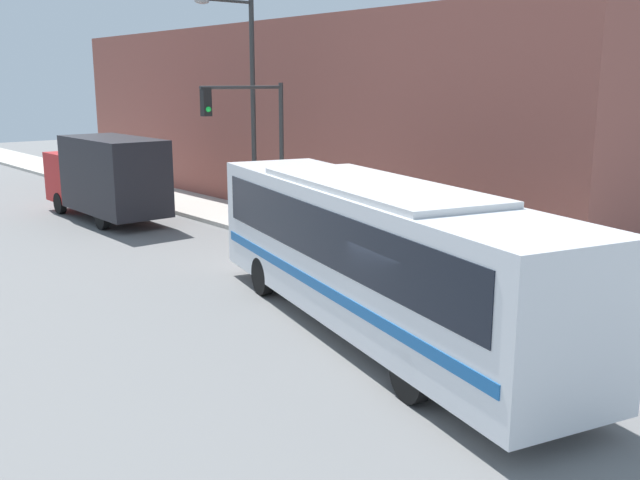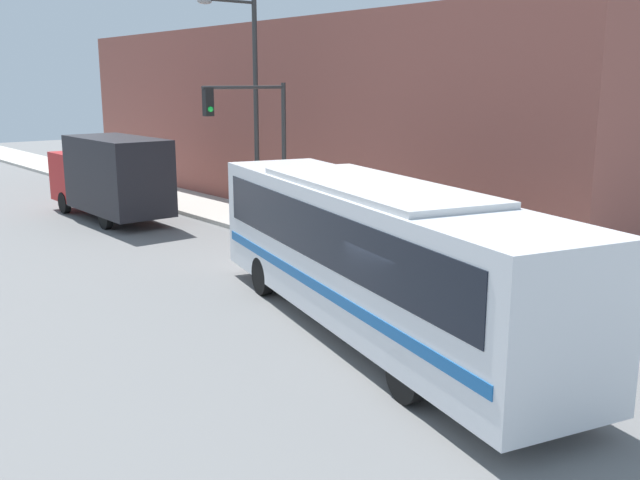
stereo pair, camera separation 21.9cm
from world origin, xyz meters
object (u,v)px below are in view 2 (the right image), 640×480
Objects in this scene: city_bus at (371,248)px; delivery_truck at (110,175)px; street_lamp at (250,98)px; pedestrian_near_corner at (455,237)px; fire_hydrant at (419,259)px; traffic_light_pole at (257,133)px; parking_meter at (295,211)px.

city_bus is 1.69× the size of delivery_truck.
pedestrian_near_corner is at bearing -82.52° from street_lamp.
fire_hydrant is (4.30, 2.53, -1.43)m from city_bus.
pedestrian_near_corner is (5.44, 2.20, -0.89)m from city_bus.
fire_hydrant is 0.14× the size of traffic_light_pole.
parking_meter is at bearing -68.40° from delivery_truck.
traffic_light_pole is at bearing 106.75° from pedestrian_near_corner.
traffic_light_pole is at bearing 139.66° from parking_meter.
fire_hydrant is at bearing -90.00° from parking_meter.
traffic_light_pole is at bearing -72.88° from delivery_truck.
delivery_truck is 5.31× the size of parking_meter.
traffic_light_pole reaches higher than city_bus.
city_bus is 16.56m from delivery_truck.
delivery_truck is at bearing 107.12° from traffic_light_pole.
traffic_light_pole is at bearing 98.27° from fire_hydrant.
city_bus reaches higher than parking_meter.
fire_hydrant is at bearing -77.03° from delivery_truck.
parking_meter is (4.30, 8.39, -0.86)m from city_bus.
parking_meter reaches higher than fire_hydrant.
city_bus is 8.99× the size of parking_meter.
street_lamp reaches higher than city_bus.
pedestrian_near_corner is at bearing 36.40° from city_bus.
parking_meter is 0.78× the size of pedestrian_near_corner.
city_bus is 9.96m from traffic_light_pole.
traffic_light_pole reaches higher than delivery_truck.
delivery_truck is 4.17× the size of pedestrian_near_corner.
street_lamp is at bearing 97.48° from pedestrian_near_corner.
traffic_light_pole is 0.65× the size of street_lamp.
street_lamp is (4.27, 11.05, 2.97)m from city_bus.
pedestrian_near_corner is at bearing -16.10° from fire_hydrant.
street_lamp reaches higher than parking_meter.
parking_meter is 4.67m from street_lamp.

